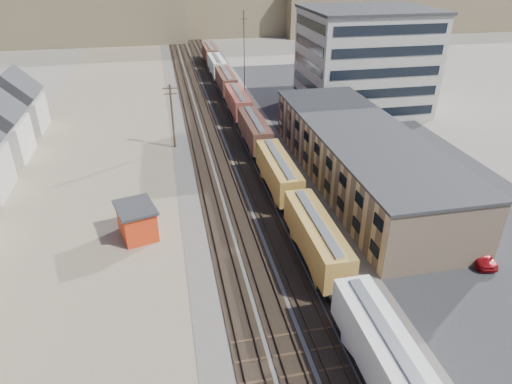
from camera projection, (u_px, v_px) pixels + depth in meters
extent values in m
plane|color=#6B6356|center=(306.00, 333.00, 37.22)|extent=(300.00, 300.00, 0.00)
cube|color=#4C4742|center=(222.00, 126.00, 80.39)|extent=(18.00, 200.00, 0.06)
cube|color=#7B7055|center=(98.00, 158.00, 68.19)|extent=(24.00, 180.00, 0.03)
cube|color=#232326|center=(374.00, 149.00, 71.36)|extent=(26.00, 120.00, 0.04)
cube|color=black|center=(193.00, 128.00, 79.46)|extent=(2.60, 200.00, 0.08)
cube|color=#38281E|center=(189.00, 128.00, 79.28)|extent=(0.08, 200.00, 0.16)
cube|color=#38281E|center=(197.00, 127.00, 79.53)|extent=(0.08, 200.00, 0.16)
cube|color=black|center=(210.00, 127.00, 80.00)|extent=(2.60, 200.00, 0.08)
cube|color=#38281E|center=(206.00, 126.00, 79.81)|extent=(0.08, 200.00, 0.16)
cube|color=#38281E|center=(214.00, 126.00, 80.07)|extent=(0.08, 200.00, 0.16)
cube|color=black|center=(227.00, 126.00, 80.53)|extent=(2.60, 200.00, 0.08)
cube|color=#38281E|center=(223.00, 125.00, 80.35)|extent=(0.08, 200.00, 0.16)
cube|color=#38281E|center=(231.00, 125.00, 80.60)|extent=(0.08, 200.00, 0.16)
cube|color=black|center=(243.00, 124.00, 81.03)|extent=(2.60, 200.00, 0.08)
cube|color=#38281E|center=(239.00, 124.00, 80.85)|extent=(0.08, 200.00, 0.16)
cube|color=#38281E|center=(247.00, 124.00, 81.10)|extent=(0.08, 200.00, 0.16)
cube|color=black|center=(354.00, 327.00, 36.77)|extent=(2.20, 2.20, 0.90)
cube|color=silver|center=(386.00, 356.00, 31.37)|extent=(3.00, 13.34, 3.40)
cube|color=#B7B7B2|center=(390.00, 338.00, 30.53)|extent=(0.90, 12.32, 0.16)
cube|color=black|center=(333.00, 287.00, 41.13)|extent=(2.20, 2.20, 0.90)
cube|color=black|center=(300.00, 227.00, 49.90)|extent=(2.20, 2.20, 0.90)
cube|color=#A9752C|center=(316.00, 236.00, 44.50)|extent=(3.00, 13.34, 3.40)
cube|color=#B7B7B2|center=(318.00, 221.00, 43.66)|extent=(0.90, 12.32, 0.16)
cube|color=black|center=(288.00, 205.00, 54.26)|extent=(2.20, 2.20, 0.90)
cube|color=black|center=(269.00, 169.00, 63.02)|extent=(2.20, 2.20, 0.90)
cube|color=#A9752C|center=(278.00, 171.00, 57.63)|extent=(3.00, 13.34, 3.40)
cube|color=#B7B7B2|center=(279.00, 158.00, 56.79)|extent=(0.90, 12.32, 0.16)
cube|color=black|center=(261.00, 155.00, 67.38)|extent=(2.20, 2.20, 0.90)
cube|color=black|center=(248.00, 131.00, 76.15)|extent=(2.20, 2.20, 0.90)
cube|color=#49281F|center=(254.00, 130.00, 70.75)|extent=(3.00, 13.34, 3.40)
cube|color=#B7B7B2|center=(254.00, 119.00, 69.92)|extent=(0.90, 12.33, 0.16)
cube|color=black|center=(243.00, 121.00, 80.51)|extent=(2.20, 2.20, 0.90)
cube|color=black|center=(234.00, 104.00, 89.28)|extent=(2.20, 2.20, 0.90)
cube|color=brown|center=(238.00, 101.00, 83.88)|extent=(3.00, 13.34, 3.40)
cube|color=#B7B7B2|center=(238.00, 92.00, 83.04)|extent=(0.90, 12.33, 0.16)
cube|color=black|center=(230.00, 97.00, 93.64)|extent=(2.20, 2.20, 0.90)
cube|color=black|center=(223.00, 84.00, 102.41)|extent=(2.20, 2.20, 0.90)
cube|color=#49281F|center=(226.00, 81.00, 97.01)|extent=(3.00, 13.34, 3.40)
cube|color=#B7B7B2|center=(226.00, 72.00, 96.17)|extent=(0.90, 12.32, 0.16)
cube|color=black|center=(220.00, 79.00, 106.77)|extent=(2.20, 2.20, 0.90)
cube|color=black|center=(215.00, 69.00, 115.53)|extent=(2.20, 2.20, 0.90)
cube|color=silver|center=(217.00, 65.00, 110.14)|extent=(3.00, 13.34, 3.40)
cube|color=#B7B7B2|center=(217.00, 57.00, 109.30)|extent=(0.90, 12.32, 0.16)
cube|color=black|center=(212.00, 65.00, 119.90)|extent=(2.20, 2.20, 0.90)
cube|color=black|center=(208.00, 57.00, 128.66)|extent=(2.20, 2.20, 0.90)
cube|color=#49281F|center=(210.00, 53.00, 123.27)|extent=(3.00, 13.34, 3.40)
cube|color=#B7B7B2|center=(209.00, 46.00, 122.43)|extent=(0.90, 12.32, 0.16)
cube|color=tan|center=(360.00, 157.00, 59.84)|extent=(12.00, 40.00, 7.00)
cube|color=#2D2D30|center=(363.00, 131.00, 58.14)|extent=(12.40, 40.40, 0.30)
cube|color=black|center=(315.00, 170.00, 59.37)|extent=(0.12, 36.00, 1.20)
cube|color=black|center=(317.00, 149.00, 57.96)|extent=(0.12, 36.00, 1.20)
cube|color=#9E998E|center=(364.00, 62.00, 85.48)|extent=(22.00, 18.00, 18.00)
cube|color=#2D2D30|center=(370.00, 9.00, 81.14)|extent=(22.60, 18.60, 0.50)
cube|color=black|center=(308.00, 64.00, 83.50)|extent=(0.12, 16.00, 16.00)
cube|color=black|center=(386.00, 73.00, 77.66)|extent=(20.00, 0.12, 16.00)
cylinder|color=#382619|center=(172.00, 117.00, 69.62)|extent=(0.32, 0.32, 10.00)
cube|color=#382619|center=(170.00, 88.00, 67.54)|extent=(2.20, 0.14, 0.14)
cube|color=#382619|center=(170.00, 94.00, 67.92)|extent=(1.90, 0.14, 0.14)
cylinder|color=black|center=(174.00, 87.00, 67.58)|extent=(0.08, 0.08, 0.22)
cylinder|color=black|center=(244.00, 61.00, 85.87)|extent=(0.16, 0.16, 18.00)
cube|color=black|center=(244.00, 19.00, 82.33)|extent=(1.20, 0.08, 0.08)
cube|color=#9E998E|center=(18.00, 115.00, 77.35)|extent=(8.00, 8.00, 5.50)
cube|color=#2D2D30|center=(13.00, 94.00, 75.63)|extent=(8.15, 8.16, 8.15)
cube|color=brown|center=(414.00, 3.00, 178.59)|extent=(110.00, 38.00, 18.00)
cube|color=red|center=(137.00, 222.00, 49.05)|extent=(4.47, 5.27, 3.40)
cube|color=#2D2D30|center=(135.00, 208.00, 48.19)|extent=(5.03, 5.82, 0.28)
cube|color=black|center=(153.00, 217.00, 49.70)|extent=(0.41, 1.12, 1.13)
imported|color=maroon|center=(479.00, 254.00, 45.47)|extent=(2.65, 5.10, 1.66)
imported|color=navy|center=(363.00, 105.00, 88.49)|extent=(5.69, 6.31, 1.63)
imported|color=silver|center=(383.00, 105.00, 89.30)|extent=(2.19, 4.20, 1.36)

